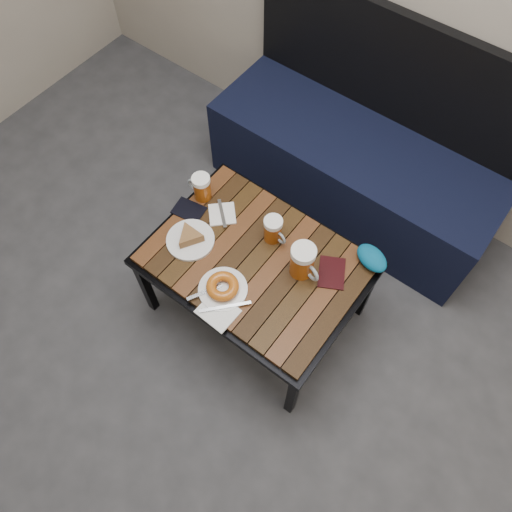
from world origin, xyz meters
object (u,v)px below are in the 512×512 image
Objects in this scene: bench at (355,164)px; passport_navy at (189,210)px; beer_mug_left at (201,187)px; knit_pouch at (372,258)px; plate_bagel at (223,288)px; cafe_table at (256,265)px; passport_burgundy at (332,273)px; beer_mug_right at (303,261)px; plate_pie at (190,238)px; beer_mug_centre at (273,230)px.

bench is 11.14× the size of passport_navy.
beer_mug_left reaches higher than knit_pouch.
plate_bagel is (-0.01, -0.99, 0.22)m from bench.
cafe_table is 0.30m from passport_burgundy.
beer_mug_left is at bearing -117.06° from bench.
plate_pie is at bearing -145.26° from beer_mug_right.
plate_bagel reaches higher than passport_burgundy.
plate_bagel is (0.34, -0.29, -0.04)m from beer_mug_left.
beer_mug_centre is 0.78× the size of beer_mug_right.
plate_pie is at bearing -129.34° from beer_mug_centre.
cafe_table is 0.45m from knit_pouch.
passport_navy reaches higher than cafe_table.
plate_pie is at bearing 112.51° from beer_mug_left.
knit_pouch is (0.36, 0.26, 0.07)m from cafe_table.
passport_navy is at bearing 161.56° from passport_burgundy.
cafe_table is 0.16m from beer_mug_centre.
beer_mug_left is 0.45m from plate_bagel.
cafe_table is 0.39m from beer_mug_left.
bench reaches higher than passport_navy.
plate_bagel is (-0.19, -0.25, -0.06)m from beer_mug_right.
cafe_table is at bearing 158.14° from beer_mug_left.
beer_mug_left is 0.63m from passport_burgundy.
beer_mug_left is (-0.36, -0.70, 0.26)m from bench.
cafe_table is at bearing 83.92° from plate_bagel.
passport_burgundy is at bearing 22.42° from plate_pie.
plate_bagel is (-0.02, -0.18, 0.07)m from cafe_table.
passport_burgundy is 0.99× the size of knit_pouch.
bench is 10.19× the size of passport_burgundy.
knit_pouch is at bearing -173.34° from beer_mug_left.
passport_burgundy is at bearing 12.68° from beer_mug_centre.
passport_navy is at bearing 149.88° from plate_bagel.
cafe_table is at bearing 18.95° from plate_pie.
beer_mug_right is at bearing 170.13° from beer_mug_left.
plate_bagel reaches higher than passport_navy.
beer_mug_right is at bearing -175.77° from passport_burgundy.
plate_pie is 0.86× the size of plate_bagel.
beer_mug_right is 0.28m from knit_pouch.
beer_mug_centre is 0.30m from plate_bagel.
beer_mug_right is 0.69× the size of plate_bagel.
plate_bagel is at bearing -130.72° from knit_pouch.
plate_pie is (-0.26, -0.09, 0.07)m from cafe_table.
beer_mug_left is 0.87× the size of knit_pouch.
knit_pouch is at bearing 49.28° from plate_bagel.
knit_pouch is at bearing 35.84° from cafe_table.
beer_mug_left is at bearing 117.68° from plate_pie.
bench is 0.82m from cafe_table.
beer_mug_left is 0.11m from passport_navy.
plate_pie is at bearing 159.06° from plate_bagel.
passport_navy is (-0.36, -0.79, 0.20)m from bench.
bench is 0.76m from passport_burgundy.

